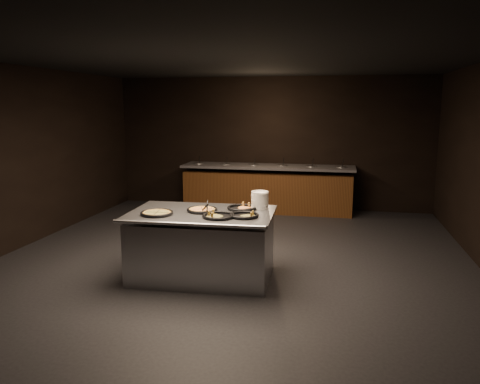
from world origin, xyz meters
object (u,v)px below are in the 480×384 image
at_px(pan_veggie_whole, 157,213).
at_px(plate_stack, 260,200).
at_px(serving_counter, 202,246).
at_px(pan_cheese_whole, 202,210).

bearing_deg(pan_veggie_whole, plate_stack, 27.05).
distance_m(serving_counter, pan_cheese_whole, 0.49).
xyz_separation_m(plate_stack, pan_veggie_whole, (-1.23, -0.63, -0.09)).
height_order(serving_counter, plate_stack, plate_stack).
relative_size(serving_counter, pan_veggie_whole, 4.56).
bearing_deg(serving_counter, plate_stack, 24.81).
distance_m(pan_veggie_whole, pan_cheese_whole, 0.59).
bearing_deg(pan_cheese_whole, pan_veggie_whole, -149.18).
xyz_separation_m(serving_counter, pan_cheese_whole, (-0.01, 0.04, 0.49)).
height_order(pan_veggie_whole, pan_cheese_whole, same).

